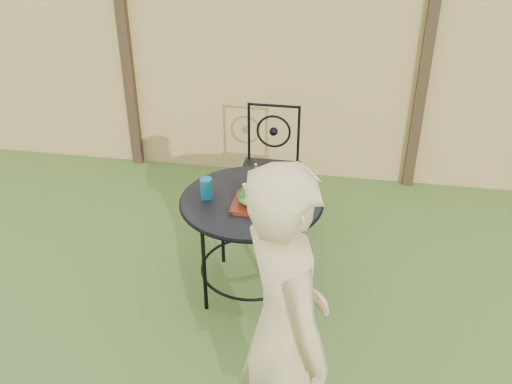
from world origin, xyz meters
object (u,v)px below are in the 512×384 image
patio_table (252,217)px  salad_plate (254,204)px  patio_chair (270,164)px  diner (284,331)px

patio_table → salad_plate: (0.03, -0.07, 0.15)m
patio_table → salad_plate: size_ratio=3.42×
patio_table → patio_chair: (-0.01, 0.91, -0.08)m
patio_chair → salad_plate: patio_chair is taller
patio_table → patio_chair: bearing=90.8°
patio_chair → salad_plate: bearing=-87.5°
diner → salad_plate: bearing=-15.2°
salad_plate → diner: bearing=-73.8°
diner → salad_plate: (-0.34, 1.16, -0.09)m
patio_chair → salad_plate: size_ratio=3.52×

